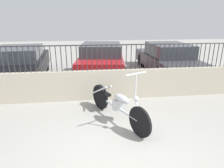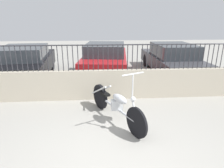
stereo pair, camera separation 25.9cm
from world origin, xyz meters
name	(u,v)px [view 1 (the left image)]	position (x,y,z in m)	size (l,w,h in m)	color
ground_plane	(120,164)	(0.00, 0.00, 0.00)	(40.00, 40.00, 0.00)	gray
low_wall	(105,85)	(0.00, 3.00, 0.46)	(10.27, 0.18, 0.92)	#B2A893
fence_railing	(104,54)	(0.00, 3.00, 1.42)	(10.27, 0.04, 0.77)	#2D2D33
motorcycle_silver	(115,103)	(0.14, 1.66, 0.43)	(1.15, 2.19, 1.37)	black
car_black	(20,63)	(-3.18, 5.44, 0.69)	(2.22, 4.56, 1.35)	black
car_red	(101,59)	(0.11, 5.78, 0.70)	(2.24, 4.26, 1.39)	black
car_dark_grey	(167,58)	(3.09, 5.80, 0.67)	(1.80, 4.46, 1.35)	black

